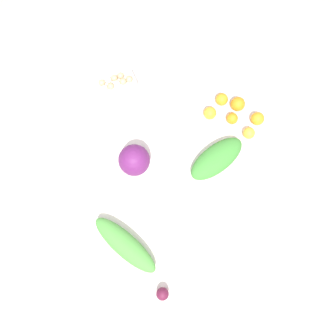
{
  "coord_description": "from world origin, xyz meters",
  "views": [
    {
      "loc": [
        -0.5,
        -0.07,
        2.43
      ],
      "look_at": [
        0.0,
        0.0,
        0.73
      ],
      "focal_mm": 35.0,
      "sensor_mm": 36.0,
      "label": 1
    }
  ],
  "objects_px": {
    "egg_carton": "(116,84)",
    "beet_root": "(163,294)",
    "orange_0": "(222,99)",
    "orange_3": "(210,113)",
    "orange_1": "(232,118)",
    "orange_4": "(249,133)",
    "orange_5": "(238,104)",
    "cabbage_purple": "(134,160)",
    "greens_bunch_scallion": "(217,158)",
    "orange_2": "(257,119)",
    "greens_bunch_dandelion": "(125,245)"
  },
  "relations": [
    {
      "from": "greens_bunch_dandelion",
      "to": "orange_4",
      "type": "height_order",
      "value": "greens_bunch_dandelion"
    },
    {
      "from": "cabbage_purple",
      "to": "orange_1",
      "type": "height_order",
      "value": "cabbage_purple"
    },
    {
      "from": "egg_carton",
      "to": "orange_4",
      "type": "bearing_deg",
      "value": -45.71
    },
    {
      "from": "greens_bunch_dandelion",
      "to": "orange_1",
      "type": "height_order",
      "value": "greens_bunch_dandelion"
    },
    {
      "from": "greens_bunch_scallion",
      "to": "orange_3",
      "type": "relative_size",
      "value": 4.62
    },
    {
      "from": "orange_1",
      "to": "orange_4",
      "type": "xyz_separation_m",
      "value": [
        -0.08,
        -0.1,
        0.0
      ]
    },
    {
      "from": "beet_root",
      "to": "orange_5",
      "type": "height_order",
      "value": "orange_5"
    },
    {
      "from": "egg_carton",
      "to": "orange_4",
      "type": "height_order",
      "value": "egg_carton"
    },
    {
      "from": "beet_root",
      "to": "orange_5",
      "type": "distance_m",
      "value": 1.1
    },
    {
      "from": "beet_root",
      "to": "orange_4",
      "type": "xyz_separation_m",
      "value": [
        0.89,
        -0.36,
        0.0
      ]
    },
    {
      "from": "orange_4",
      "to": "orange_5",
      "type": "bearing_deg",
      "value": 24.52
    },
    {
      "from": "cabbage_purple",
      "to": "greens_bunch_dandelion",
      "type": "bearing_deg",
      "value": -177.19
    },
    {
      "from": "cabbage_purple",
      "to": "orange_3",
      "type": "height_order",
      "value": "cabbage_purple"
    },
    {
      "from": "orange_1",
      "to": "orange_5",
      "type": "distance_m",
      "value": 0.09
    },
    {
      "from": "cabbage_purple",
      "to": "orange_4",
      "type": "bearing_deg",
      "value": -66.86
    },
    {
      "from": "beet_root",
      "to": "orange_0",
      "type": "relative_size",
      "value": 0.86
    },
    {
      "from": "orange_3",
      "to": "greens_bunch_dandelion",
      "type": "bearing_deg",
      "value": 155.89
    },
    {
      "from": "orange_5",
      "to": "orange_0",
      "type": "bearing_deg",
      "value": 77.68
    },
    {
      "from": "cabbage_purple",
      "to": "egg_carton",
      "type": "distance_m",
      "value": 0.5
    },
    {
      "from": "orange_1",
      "to": "orange_4",
      "type": "bearing_deg",
      "value": -127.47
    },
    {
      "from": "egg_carton",
      "to": "beet_root",
      "type": "height_order",
      "value": "egg_carton"
    },
    {
      "from": "orange_5",
      "to": "orange_4",
      "type": "bearing_deg",
      "value": -155.48
    },
    {
      "from": "orange_4",
      "to": "orange_5",
      "type": "relative_size",
      "value": 0.8
    },
    {
      "from": "orange_2",
      "to": "egg_carton",
      "type": "bearing_deg",
      "value": 82.41
    },
    {
      "from": "orange_3",
      "to": "greens_bunch_scallion",
      "type": "bearing_deg",
      "value": -167.12
    },
    {
      "from": "orange_0",
      "to": "orange_4",
      "type": "bearing_deg",
      "value": -137.82
    },
    {
      "from": "greens_bunch_dandelion",
      "to": "orange_4",
      "type": "distance_m",
      "value": 0.9
    },
    {
      "from": "greens_bunch_dandelion",
      "to": "greens_bunch_scallion",
      "type": "height_order",
      "value": "greens_bunch_scallion"
    },
    {
      "from": "cabbage_purple",
      "to": "beet_root",
      "type": "height_order",
      "value": "cabbage_purple"
    },
    {
      "from": "orange_2",
      "to": "orange_5",
      "type": "distance_m",
      "value": 0.14
    },
    {
      "from": "cabbage_purple",
      "to": "beet_root",
      "type": "relative_size",
      "value": 2.7
    },
    {
      "from": "greens_bunch_dandelion",
      "to": "beet_root",
      "type": "xyz_separation_m",
      "value": [
        -0.2,
        -0.22,
        -0.01
      ]
    },
    {
      "from": "orange_3",
      "to": "egg_carton",
      "type": "bearing_deg",
      "value": 78.75
    },
    {
      "from": "beet_root",
      "to": "orange_0",
      "type": "height_order",
      "value": "orange_0"
    },
    {
      "from": "orange_0",
      "to": "orange_4",
      "type": "relative_size",
      "value": 1.09
    },
    {
      "from": "greens_bunch_scallion",
      "to": "orange_3",
      "type": "xyz_separation_m",
      "value": [
        0.27,
        0.06,
        -0.01
      ]
    },
    {
      "from": "cabbage_purple",
      "to": "orange_0",
      "type": "xyz_separation_m",
      "value": [
        0.44,
        -0.43,
        -0.05
      ]
    },
    {
      "from": "orange_0",
      "to": "orange_2",
      "type": "height_order",
      "value": "orange_2"
    },
    {
      "from": "beet_root",
      "to": "orange_5",
      "type": "relative_size",
      "value": 0.75
    },
    {
      "from": "egg_carton",
      "to": "orange_3",
      "type": "relative_size",
      "value": 3.26
    },
    {
      "from": "orange_0",
      "to": "egg_carton",
      "type": "bearing_deg",
      "value": 88.57
    },
    {
      "from": "egg_carton",
      "to": "orange_2",
      "type": "xyz_separation_m",
      "value": [
        -0.11,
        -0.83,
        -0.01
      ]
    },
    {
      "from": "greens_bunch_scallion",
      "to": "beet_root",
      "type": "relative_size",
      "value": 5.45
    },
    {
      "from": "egg_carton",
      "to": "orange_2",
      "type": "distance_m",
      "value": 0.83
    },
    {
      "from": "orange_0",
      "to": "orange_3",
      "type": "distance_m",
      "value": 0.11
    },
    {
      "from": "egg_carton",
      "to": "beet_root",
      "type": "distance_m",
      "value": 1.18
    },
    {
      "from": "egg_carton",
      "to": "orange_5",
      "type": "xyz_separation_m",
      "value": [
        -0.04,
        -0.71,
        -0.0
      ]
    },
    {
      "from": "cabbage_purple",
      "to": "orange_5",
      "type": "height_order",
      "value": "cabbage_purple"
    },
    {
      "from": "greens_bunch_dandelion",
      "to": "orange_0",
      "type": "relative_size",
      "value": 5.46
    },
    {
      "from": "greens_bunch_scallion",
      "to": "orange_4",
      "type": "bearing_deg",
      "value": -42.82
    }
  ]
}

